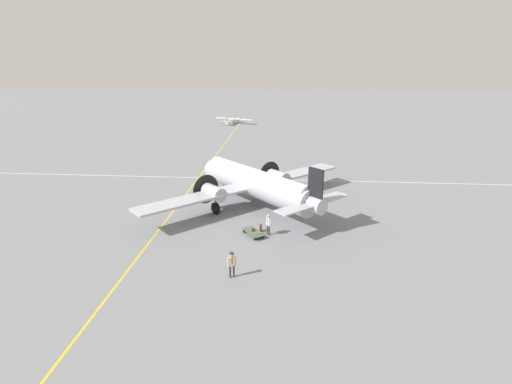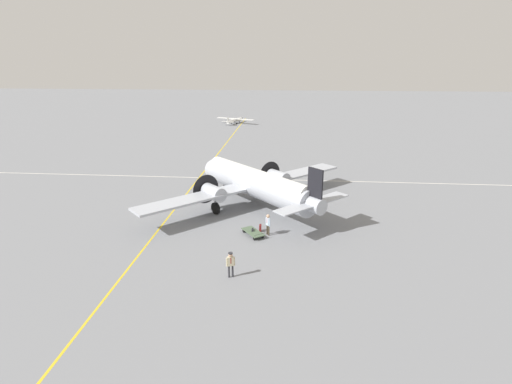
{
  "view_description": "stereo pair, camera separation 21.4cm",
  "coord_description": "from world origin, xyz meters",
  "views": [
    {
      "loc": [
        36.13,
        2.93,
        13.73
      ],
      "look_at": [
        0.0,
        0.0,
        1.56
      ],
      "focal_mm": 28.0,
      "sensor_mm": 36.0,
      "label": 1
    },
    {
      "loc": [
        36.11,
        3.14,
        13.73
      ],
      "look_at": [
        0.0,
        0.0,
        1.56
      ],
      "focal_mm": 28.0,
      "sensor_mm": 36.0,
      "label": 2
    }
  ],
  "objects": [
    {
      "name": "suitcase_near_door",
      "position": [
        5.62,
        0.85,
        0.3
      ],
      "size": [
        0.41,
        0.16,
        0.63
      ],
      "color": "maroon",
      "rests_on": "ground_plane"
    },
    {
      "name": "crew_foreground",
      "position": [
        13.12,
        -0.53,
        1.12
      ],
      "size": [
        0.38,
        0.58,
        1.79
      ],
      "rotation": [
        0.0,
        0.0,
        -1.23
      ],
      "color": "#2D2D33",
      "rests_on": "ground_plane"
    },
    {
      "name": "baggage_cart",
      "position": [
        6.46,
        0.33,
        0.28
      ],
      "size": [
        2.42,
        2.14,
        0.56
      ],
      "rotation": [
        0.0,
        0.0,
        3.76
      ],
      "color": "#4C6047",
      "rests_on": "ground_plane"
    },
    {
      "name": "suitcase_upright_spare",
      "position": [
        6.26,
        0.26,
        0.24
      ],
      "size": [
        0.43,
        0.13,
        0.52
      ],
      "color": "#232328",
      "rests_on": "ground_plane"
    },
    {
      "name": "passenger_boarding",
      "position": [
        6.27,
        1.52,
        1.1
      ],
      "size": [
        0.52,
        0.4,
        1.79
      ],
      "rotation": [
        0.0,
        0.0,
        3.75
      ],
      "color": "#473D2D",
      "rests_on": "ground_plane"
    },
    {
      "name": "apron_line_northsouth",
      "position": [
        -9.53,
        0.0,
        0.0
      ],
      "size": [
        0.16,
        120.0,
        0.01
      ],
      "color": "silver",
      "rests_on": "ground_plane"
    },
    {
      "name": "ground_plane",
      "position": [
        0.0,
        0.0,
        0.0
      ],
      "size": [
        300.0,
        300.0,
        0.0
      ],
      "primitive_type": "plane",
      "color": "slate"
    },
    {
      "name": "apron_line_eastwest",
      "position": [
        0.0,
        -7.74,
        0.0
      ],
      "size": [
        120.0,
        0.16,
        0.01
      ],
      "color": "gold",
      "rests_on": "ground_plane"
    },
    {
      "name": "light_aircraft_distant",
      "position": [
        -51.82,
        -9.16,
        0.77
      ],
      "size": [
        6.72,
        8.71,
        1.78
      ],
      "rotation": [
        0.0,
        0.0,
        2.77
      ],
      "color": "white",
      "rests_on": "ground_plane"
    },
    {
      "name": "airliner_main",
      "position": [
        -0.29,
        -0.28,
        2.43
      ],
      "size": [
        18.08,
        18.45,
        5.49
      ],
      "rotation": [
        0.0,
        0.0,
        3.91
      ],
      "color": "#ADB2BC",
      "rests_on": "ground_plane"
    }
  ]
}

